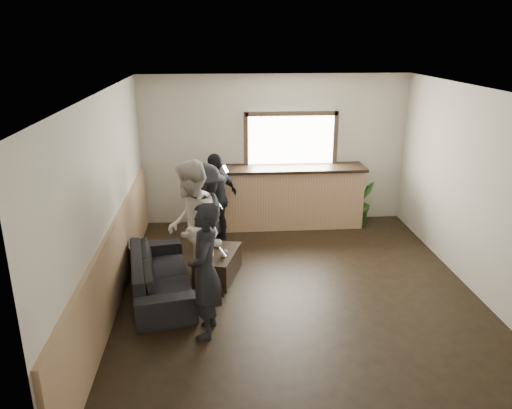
{
  "coord_description": "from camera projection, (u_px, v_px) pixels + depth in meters",
  "views": [
    {
      "loc": [
        -1.08,
        -6.17,
        3.46
      ],
      "look_at": [
        -0.55,
        0.4,
        1.21
      ],
      "focal_mm": 35.0,
      "sensor_mm": 36.0,
      "label": 1
    }
  ],
  "objects": [
    {
      "name": "bar_counter",
      "position": [
        292.0,
        193.0,
        9.38
      ],
      "size": [
        2.7,
        0.68,
        2.13
      ],
      "color": "tan",
      "rests_on": "ground"
    },
    {
      "name": "room_shell",
      "position": [
        244.0,
        196.0,
        6.49
      ],
      "size": [
        5.01,
        6.01,
        2.8
      ],
      "color": "silver",
      "rests_on": "ground"
    },
    {
      "name": "person_c",
      "position": [
        206.0,
        217.0,
        7.61
      ],
      "size": [
        0.71,
        1.12,
        1.65
      ],
      "rotation": [
        0.0,
        0.0,
        -1.48
      ],
      "color": "black",
      "rests_on": "ground"
    },
    {
      "name": "ground",
      "position": [
        297.0,
        294.0,
        7.02
      ],
      "size": [
        5.0,
        6.0,
        0.01
      ],
      "primitive_type": "cube",
      "color": "black"
    },
    {
      "name": "cup_b",
      "position": [
        224.0,
        253.0,
        7.24
      ],
      "size": [
        0.12,
        0.12,
        0.09
      ],
      "primitive_type": "imported",
      "rotation": [
        0.0,
        0.0,
        2.97
      ],
      "color": "silver",
      "rests_on": "coffee_table"
    },
    {
      "name": "cup_a",
      "position": [
        217.0,
        244.0,
        7.56
      ],
      "size": [
        0.18,
        0.18,
        0.1
      ],
      "primitive_type": "imported",
      "rotation": [
        0.0,
        0.0,
        1.02
      ],
      "color": "silver",
      "rests_on": "coffee_table"
    },
    {
      "name": "sofa",
      "position": [
        161.0,
        274.0,
        6.96
      ],
      "size": [
        1.11,
        2.09,
        0.58
      ],
      "primitive_type": "imported",
      "rotation": [
        0.0,
        0.0,
        1.74
      ],
      "color": "black",
      "rests_on": "ground"
    },
    {
      "name": "coffee_table",
      "position": [
        218.0,
        265.0,
        7.44
      ],
      "size": [
        0.75,
        1.02,
        0.41
      ],
      "primitive_type": "cube",
      "rotation": [
        0.0,
        0.0,
        -0.29
      ],
      "color": "black",
      "rests_on": "ground"
    },
    {
      "name": "person_d",
      "position": [
        217.0,
        198.0,
        8.58
      ],
      "size": [
        0.93,
        0.93,
        1.58
      ],
      "rotation": [
        0.0,
        0.0,
        -2.35
      ],
      "color": "black",
      "rests_on": "ground"
    },
    {
      "name": "potted_plant",
      "position": [
        362.0,
        202.0,
        9.5
      ],
      "size": [
        0.56,
        0.5,
        0.86
      ],
      "primitive_type": "imported",
      "rotation": [
        0.0,
        0.0,
        0.27
      ],
      "color": "#2D6623",
      "rests_on": "ground"
    },
    {
      "name": "person_b",
      "position": [
        191.0,
        228.0,
        6.87
      ],
      "size": [
        0.81,
        0.99,
        1.88
      ],
      "rotation": [
        0.0,
        0.0,
        -1.68
      ],
      "color": "beige",
      "rests_on": "ground"
    },
    {
      "name": "person_a",
      "position": [
        205.0,
        271.0,
        5.84
      ],
      "size": [
        0.51,
        0.66,
        1.68
      ],
      "rotation": [
        0.0,
        0.0,
        -1.7
      ],
      "color": "black",
      "rests_on": "ground"
    }
  ]
}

